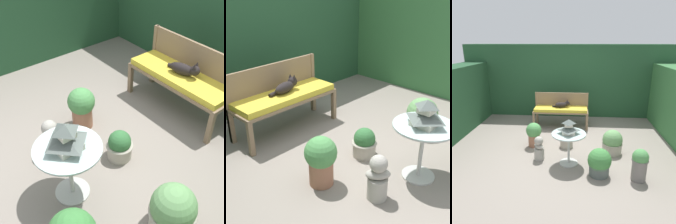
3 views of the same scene
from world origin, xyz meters
TOP-DOWN VIEW (x-y plane):
  - ground at (0.00, 0.00)m, footprint 30.00×30.00m
  - foliage_hedge_left at (-2.85, 0.26)m, footprint 0.70×3.71m
  - garden_bench at (-0.13, 1.21)m, footprint 1.50×0.52m
  - bench_backrest at (-0.13, 1.45)m, footprint 1.50×0.06m
  - cat at (-0.09, 1.22)m, footprint 0.49×0.22m
  - patio_table at (0.20, -0.73)m, footprint 0.66×0.66m
  - pagoda_birdhouse at (0.20, -0.73)m, footprint 0.33×0.33m
  - garden_bust at (-0.41, -0.61)m, footprint 0.28×0.28m
  - potted_plant_table_far at (1.10, -0.22)m, footprint 0.44×0.44m
  - potted_plant_bench_left at (0.11, -0.02)m, footprint 0.32×0.32m
  - potted_plant_patio_mid at (-0.64, -0.03)m, footprint 0.35×0.35m

SIDE VIEW (x-z plane):
  - ground at x=0.00m, z-range 0.00..0.00m
  - potted_plant_bench_left at x=0.11m, z-range -0.01..0.36m
  - garden_bust at x=-0.41m, z-range -0.01..0.49m
  - potted_plant_table_far at x=1.10m, z-range -0.02..0.50m
  - potted_plant_patio_mid at x=-0.64m, z-range 0.03..0.59m
  - garden_bench at x=-0.13m, z-range 0.20..0.77m
  - patio_table at x=0.20m, z-range 0.18..0.83m
  - cat at x=-0.09m, z-range 0.54..0.76m
  - bench_backrest at x=-0.13m, z-range 0.21..1.14m
  - pagoda_birdhouse at x=0.20m, z-range 0.62..0.91m
  - foliage_hedge_left at x=-2.85m, z-range 0.00..1.70m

